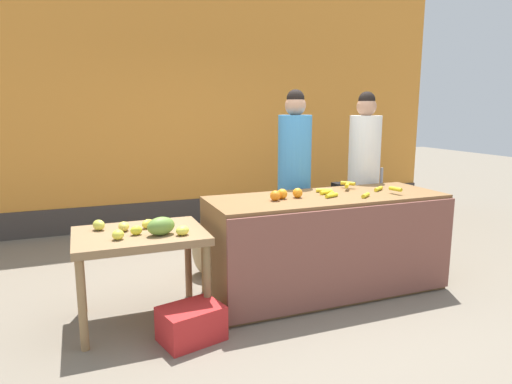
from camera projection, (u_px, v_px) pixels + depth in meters
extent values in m
plane|color=#756B5B|center=(292.00, 295.00, 4.16)|extent=(24.00, 24.00, 0.00)
cube|color=orange|center=(203.00, 101.00, 6.59)|extent=(7.61, 0.20, 3.55)
cube|color=#3F3833|center=(207.00, 210.00, 6.78)|extent=(7.61, 0.04, 0.36)
cube|color=brown|center=(326.00, 244.00, 4.20)|extent=(2.17, 0.77, 0.90)
cube|color=brown|center=(350.00, 257.00, 3.83)|extent=(2.17, 0.03, 0.84)
cube|color=olive|center=(140.00, 236.00, 3.56)|extent=(1.00, 0.75, 0.06)
cylinder|color=#947047|center=(82.00, 305.00, 3.17)|extent=(0.06, 0.06, 0.67)
cylinder|color=olive|center=(207.00, 287.00, 3.49)|extent=(0.06, 0.06, 0.67)
cylinder|color=#956445|center=(81.00, 274.00, 3.76)|extent=(0.06, 0.06, 0.67)
cylinder|color=#946543|center=(188.00, 261.00, 4.08)|extent=(0.06, 0.06, 0.67)
cylinder|color=gold|center=(366.00, 195.00, 4.03)|extent=(0.13, 0.11, 0.04)
cylinder|color=yellow|center=(332.00, 196.00, 4.02)|extent=(0.14, 0.08, 0.04)
cylinder|color=gold|center=(379.00, 189.00, 4.35)|extent=(0.15, 0.11, 0.04)
cylinder|color=yellow|center=(326.00, 192.00, 4.18)|extent=(0.14, 0.07, 0.04)
cylinder|color=gold|center=(324.00, 191.00, 4.26)|extent=(0.14, 0.10, 0.04)
cylinder|color=gold|center=(330.00, 195.00, 4.07)|extent=(0.13, 0.13, 0.04)
cylinder|color=gold|center=(395.00, 189.00, 4.17)|extent=(0.06, 0.13, 0.04)
cylinder|color=gold|center=(348.00, 183.00, 4.48)|extent=(0.11, 0.14, 0.04)
cylinder|color=yellow|center=(347.00, 185.00, 4.37)|extent=(0.12, 0.14, 0.04)
sphere|color=orange|center=(282.00, 194.00, 3.96)|extent=(0.09, 0.09, 0.09)
sphere|color=orange|center=(275.00, 196.00, 3.88)|extent=(0.09, 0.09, 0.09)
sphere|color=orange|center=(298.00, 193.00, 4.01)|extent=(0.09, 0.09, 0.09)
ellipsoid|color=#D9C74C|center=(124.00, 226.00, 3.58)|extent=(0.09, 0.11, 0.07)
ellipsoid|color=yellow|center=(136.00, 230.00, 3.46)|extent=(0.10, 0.08, 0.07)
ellipsoid|color=#E2DF48|center=(183.00, 231.00, 3.46)|extent=(0.12, 0.11, 0.07)
ellipsoid|color=#D7D240|center=(118.00, 235.00, 3.34)|extent=(0.12, 0.12, 0.08)
ellipsoid|color=#D4D348|center=(99.00, 225.00, 3.60)|extent=(0.13, 0.14, 0.08)
ellipsoid|color=yellow|center=(147.00, 224.00, 3.66)|extent=(0.13, 0.13, 0.07)
ellipsoid|color=olive|center=(161.00, 226.00, 3.46)|extent=(0.25, 0.20, 0.14)
cylinder|color=#33333D|center=(293.00, 235.00, 4.79)|extent=(0.29, 0.29, 0.73)
cylinder|color=#3F8CCC|center=(295.00, 159.00, 4.64)|extent=(0.34, 0.34, 0.89)
sphere|color=tan|center=(295.00, 105.00, 4.54)|extent=(0.21, 0.21, 0.21)
sphere|color=black|center=(296.00, 98.00, 4.53)|extent=(0.18, 0.18, 0.18)
cylinder|color=#33333D|center=(361.00, 228.00, 5.09)|extent=(0.29, 0.29, 0.72)
cylinder|color=white|center=(364.00, 157.00, 4.94)|extent=(0.34, 0.34, 0.88)
sphere|color=tan|center=(367.00, 106.00, 4.84)|extent=(0.21, 0.21, 0.21)
sphere|color=black|center=(367.00, 100.00, 4.83)|extent=(0.18, 0.18, 0.18)
torus|color=black|center=(383.00, 207.00, 6.33)|extent=(0.65, 0.09, 0.65)
torus|color=black|center=(323.00, 212.00, 5.99)|extent=(0.65, 0.09, 0.65)
cube|color=black|center=(354.00, 196.00, 6.13)|extent=(0.80, 0.18, 0.28)
cube|color=black|center=(348.00, 185.00, 6.06)|extent=(0.44, 0.16, 0.08)
cylinder|color=gray|center=(381.00, 182.00, 6.25)|extent=(0.04, 0.04, 0.40)
cube|color=red|center=(191.00, 323.00, 3.34)|extent=(0.51, 0.42, 0.26)
ellipsoid|color=tan|center=(207.00, 249.00, 4.62)|extent=(0.33, 0.39, 0.55)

